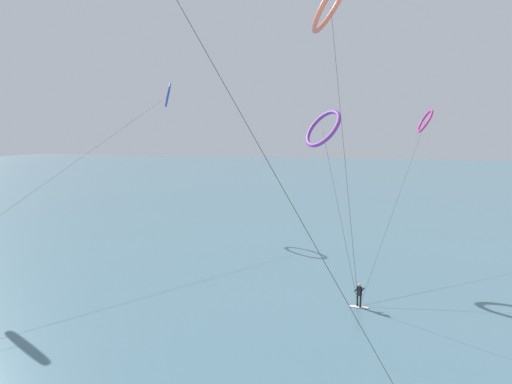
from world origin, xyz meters
TOP-DOWN VIEW (x-y plane):
  - sea_water at (0.00, 107.80)m, footprint 400.00×200.00m
  - surfer_ivory at (6.09, 27.15)m, footprint 1.40×0.73m
  - kite_magenta at (13.11, 53.37)m, footprint 8.09×28.00m
  - kite_cobalt at (-19.37, 48.12)m, footprint 2.48×41.26m
  - kite_violet at (2.42, 36.06)m, footprint 5.96×11.25m
  - kite_coral at (3.66, 27.14)m, footprint 3.76×4.05m

SIDE VIEW (x-z plane):
  - sea_water at x=0.00m, z-range 0.00..0.08m
  - surfer_ivory at x=6.09m, z-range -0.03..1.67m
  - kite_violet at x=2.42m, z-range 5.31..19.41m
  - kite_magenta at x=13.11m, z-range 5.99..21.00m
  - kite_cobalt at x=-19.37m, z-range 7.66..26.38m
  - kite_coral at x=3.66m, z-range 9.08..30.73m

